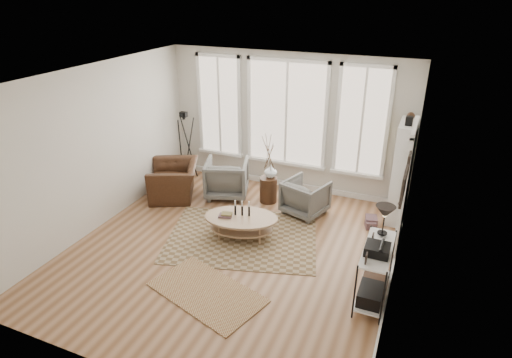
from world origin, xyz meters
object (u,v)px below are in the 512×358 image
at_px(low_shelf, 376,267).
at_px(side_table, 269,169).
at_px(bookcase, 402,172).
at_px(armchair_left, 227,178).
at_px(coffee_table, 241,221).
at_px(armchair_right, 305,197).
at_px(accent_chair, 174,180).

bearing_deg(low_shelf, side_table, 138.16).
height_order(bookcase, armchair_left, bookcase).
relative_size(bookcase, coffee_table, 1.43).
xyz_separation_m(armchair_right, side_table, (-0.84, 0.19, 0.37)).
bearing_deg(armchair_left, low_shelf, 129.12).
distance_m(low_shelf, armchair_right, 2.57).
distance_m(bookcase, low_shelf, 2.56).
bearing_deg(armchair_left, armchair_right, 157.59).
bearing_deg(side_table, bookcase, 7.54).
relative_size(bookcase, armchair_left, 2.35).
relative_size(bookcase, accent_chair, 1.86).
xyz_separation_m(coffee_table, armchair_left, (-0.95, 1.38, 0.08)).
bearing_deg(armchair_right, bookcase, -144.38).
height_order(side_table, accent_chair, side_table).
bearing_deg(armchair_left, side_table, 166.05).
bearing_deg(coffee_table, low_shelf, -16.97).
distance_m(armchair_right, side_table, 0.94).
distance_m(armchair_left, armchair_right, 1.75).
bearing_deg(coffee_table, armchair_left, 124.47).
bearing_deg(side_table, armchair_left, -175.32).
distance_m(bookcase, side_table, 2.53).
distance_m(coffee_table, accent_chair, 2.16).
xyz_separation_m(low_shelf, accent_chair, (-4.36, 1.66, -0.15)).
bearing_deg(bookcase, armchair_left, -173.22).
relative_size(armchair_right, accent_chair, 0.69).
bearing_deg(low_shelf, accent_chair, 159.15).
height_order(coffee_table, side_table, side_table).
height_order(low_shelf, accent_chair, low_shelf).
bearing_deg(coffee_table, bookcase, 36.00).
bearing_deg(low_shelf, coffee_table, 163.03).
distance_m(coffee_table, armchair_left, 1.68).
distance_m(low_shelf, accent_chair, 4.66).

